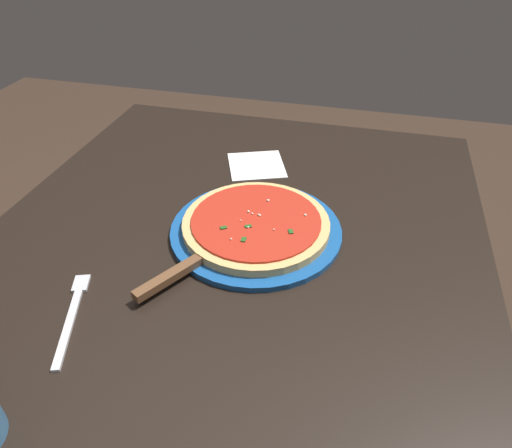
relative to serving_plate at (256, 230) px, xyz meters
The scene contains 6 objects.
restaurant_table 0.14m from the serving_plate, 37.16° to the right, with size 1.12×0.92×0.75m.
serving_plate is the anchor object (origin of this frame).
pizza 0.02m from the serving_plate, 33.47° to the left, with size 0.27×0.27×0.02m.
pizza_server 0.16m from the serving_plate, 30.52° to the right, with size 0.21×0.15×0.01m.
napkin_folded_right 0.25m from the serving_plate, 165.91° to the right, with size 0.13×0.12×0.00m, color white.
fork 0.34m from the serving_plate, 39.80° to the right, with size 0.18×0.08×0.00m.
Camera 1 is at (0.61, 0.21, 1.28)m, focal length 32.70 mm.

